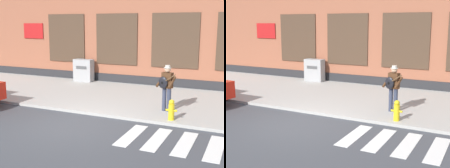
# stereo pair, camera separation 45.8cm
# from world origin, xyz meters

# --- Properties ---
(ground_plane) EXTENTS (160.00, 160.00, 0.00)m
(ground_plane) POSITION_xyz_m (0.00, 0.00, 0.00)
(ground_plane) COLOR #424449
(sidewalk) EXTENTS (28.00, 5.80, 0.10)m
(sidewalk) POSITION_xyz_m (0.00, 4.13, 0.05)
(sidewalk) COLOR #ADAAA3
(sidewalk) RESTS_ON ground
(building_backdrop) EXTENTS (28.00, 4.06, 8.97)m
(building_backdrop) POSITION_xyz_m (-0.00, 9.03, 4.48)
(building_backdrop) COLOR #99563D
(building_backdrop) RESTS_ON ground
(crosswalk) EXTENTS (5.20, 1.90, 0.01)m
(crosswalk) POSITION_xyz_m (4.44, -0.07, 0.01)
(crosswalk) COLOR silver
(crosswalk) RESTS_ON ground
(busker) EXTENTS (0.72, 0.62, 1.69)m
(busker) POSITION_xyz_m (2.37, 2.56, 1.07)
(busker) COLOR #33384C
(busker) RESTS_ON sidewalk
(utility_box) EXTENTS (1.07, 0.53, 1.22)m
(utility_box) POSITION_xyz_m (-3.37, 6.58, 0.71)
(utility_box) COLOR #9E9E9E
(utility_box) RESTS_ON sidewalk
(fire_hydrant) EXTENTS (0.38, 0.20, 0.70)m
(fire_hydrant) POSITION_xyz_m (2.82, 1.58, 0.45)
(fire_hydrant) COLOR gold
(fire_hydrant) RESTS_ON sidewalk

